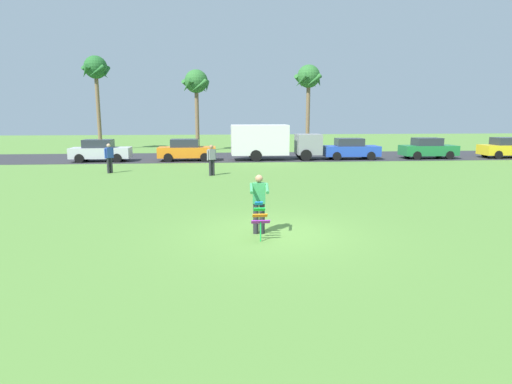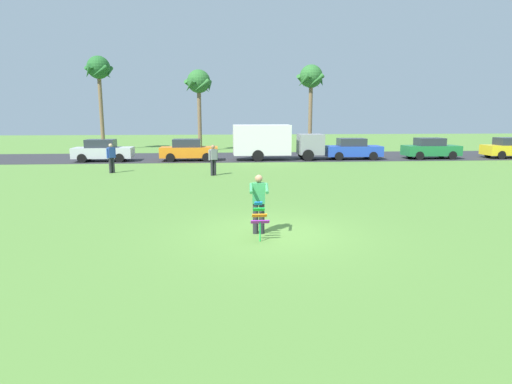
{
  "view_description": "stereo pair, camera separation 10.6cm",
  "coord_description": "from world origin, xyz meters",
  "px_view_note": "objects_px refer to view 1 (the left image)",
  "views": [
    {
      "loc": [
        -1.55,
        -12.11,
        3.46
      ],
      "look_at": [
        -0.42,
        1.03,
        1.05
      ],
      "focal_mm": 30.27,
      "sensor_mm": 36.0,
      "label": 1
    },
    {
      "loc": [
        -1.44,
        -12.12,
        3.46
      ],
      "look_at": [
        -0.42,
        1.03,
        1.05
      ],
      "focal_mm": 30.27,
      "sensor_mm": 36.0,
      "label": 2
    }
  ],
  "objects_px": {
    "parked_car_yellow": "(507,148)",
    "person_walker_near": "(109,157)",
    "person_kite_flyer": "(259,202)",
    "person_walker_far": "(212,159)",
    "palm_tree_centre_far": "(309,80)",
    "palm_tree_right_near": "(196,84)",
    "parked_car_green": "(428,149)",
    "parked_truck_grey_van": "(270,141)",
    "kite_held": "(260,216)",
    "parked_car_blue": "(351,149)",
    "parked_car_orange": "(187,150)",
    "parked_car_silver": "(100,151)",
    "palm_tree_left_near": "(96,71)"
  },
  "relations": [
    {
      "from": "parked_car_silver",
      "to": "parked_car_orange",
      "type": "relative_size",
      "value": 1.0
    },
    {
      "from": "person_kite_flyer",
      "to": "parked_car_silver",
      "type": "relative_size",
      "value": 0.41
    },
    {
      "from": "kite_held",
      "to": "palm_tree_centre_far",
      "type": "distance_m",
      "value": 30.33
    },
    {
      "from": "person_kite_flyer",
      "to": "kite_held",
      "type": "xyz_separation_m",
      "value": [
        -0.03,
        -0.61,
        -0.28
      ]
    },
    {
      "from": "parked_car_orange",
      "to": "palm_tree_centre_far",
      "type": "bearing_deg",
      "value": 37.39
    },
    {
      "from": "person_kite_flyer",
      "to": "kite_held",
      "type": "height_order",
      "value": "person_kite_flyer"
    },
    {
      "from": "person_walker_far",
      "to": "palm_tree_right_near",
      "type": "bearing_deg",
      "value": 95.39
    },
    {
      "from": "kite_held",
      "to": "palm_tree_right_near",
      "type": "bearing_deg",
      "value": 96.0
    },
    {
      "from": "kite_held",
      "to": "palm_tree_right_near",
      "type": "relative_size",
      "value": 0.14
    },
    {
      "from": "kite_held",
      "to": "person_walker_far",
      "type": "bearing_deg",
      "value": 96.79
    },
    {
      "from": "parked_car_yellow",
      "to": "palm_tree_left_near",
      "type": "bearing_deg",
      "value": 163.26
    },
    {
      "from": "parked_car_green",
      "to": "palm_tree_centre_far",
      "type": "xyz_separation_m",
      "value": [
        -7.81,
        8.2,
        5.73
      ]
    },
    {
      "from": "person_kite_flyer",
      "to": "parked_car_yellow",
      "type": "xyz_separation_m",
      "value": [
        21.51,
        20.06,
        -0.18
      ]
    },
    {
      "from": "parked_car_yellow",
      "to": "parked_car_green",
      "type": "bearing_deg",
      "value": -180.0
    },
    {
      "from": "parked_car_blue",
      "to": "person_walker_near",
      "type": "xyz_separation_m",
      "value": [
        -16.4,
        -6.41,
        0.16
      ]
    },
    {
      "from": "parked_car_green",
      "to": "palm_tree_left_near",
      "type": "xyz_separation_m",
      "value": [
        -27.4,
        10.2,
        6.5
      ]
    },
    {
      "from": "parked_car_orange",
      "to": "palm_tree_right_near",
      "type": "bearing_deg",
      "value": 87.08
    },
    {
      "from": "parked_car_orange",
      "to": "palm_tree_right_near",
      "type": "xyz_separation_m",
      "value": [
        0.43,
        8.37,
        5.27
      ]
    },
    {
      "from": "parked_car_green",
      "to": "person_walker_far",
      "type": "distance_m",
      "value": 18.38
    },
    {
      "from": "parked_car_green",
      "to": "parked_truck_grey_van",
      "type": "bearing_deg",
      "value": 180.0
    },
    {
      "from": "parked_car_blue",
      "to": "palm_tree_left_near",
      "type": "xyz_separation_m",
      "value": [
        -21.26,
        10.2,
        6.5
      ]
    },
    {
      "from": "parked_car_yellow",
      "to": "person_walker_near",
      "type": "height_order",
      "value": "person_walker_near"
    },
    {
      "from": "kite_held",
      "to": "parked_car_silver",
      "type": "bearing_deg",
      "value": 115.1
    },
    {
      "from": "palm_tree_centre_far",
      "to": "person_walker_far",
      "type": "relative_size",
      "value": 4.55
    },
    {
      "from": "parked_car_green",
      "to": "palm_tree_right_near",
      "type": "distance_m",
      "value": 20.63
    },
    {
      "from": "person_kite_flyer",
      "to": "palm_tree_left_near",
      "type": "height_order",
      "value": "palm_tree_left_near"
    },
    {
      "from": "kite_held",
      "to": "person_walker_far",
      "type": "distance_m",
      "value": 12.83
    },
    {
      "from": "parked_car_silver",
      "to": "person_kite_flyer",
      "type": "bearing_deg",
      "value": -64.16
    },
    {
      "from": "kite_held",
      "to": "person_walker_far",
      "type": "relative_size",
      "value": 0.59
    },
    {
      "from": "person_kite_flyer",
      "to": "person_walker_far",
      "type": "xyz_separation_m",
      "value": [
        -1.55,
        12.12,
        -0.02
      ]
    },
    {
      "from": "parked_car_orange",
      "to": "parked_car_silver",
      "type": "bearing_deg",
      "value": -180.0
    },
    {
      "from": "parked_car_silver",
      "to": "parked_car_green",
      "type": "distance_m",
      "value": 24.74
    },
    {
      "from": "kite_held",
      "to": "person_walker_far",
      "type": "height_order",
      "value": "person_walker_far"
    },
    {
      "from": "kite_held",
      "to": "palm_tree_centre_far",
      "type": "xyz_separation_m",
      "value": [
        7.25,
        28.87,
        5.84
      ]
    },
    {
      "from": "parked_car_yellow",
      "to": "palm_tree_centre_far",
      "type": "bearing_deg",
      "value": 150.17
    },
    {
      "from": "parked_car_green",
      "to": "person_walker_far",
      "type": "height_order",
      "value": "person_walker_far"
    },
    {
      "from": "parked_car_silver",
      "to": "parked_car_blue",
      "type": "xyz_separation_m",
      "value": [
        18.6,
        0.0,
        0.0
      ]
    },
    {
      "from": "palm_tree_centre_far",
      "to": "palm_tree_left_near",
      "type": "bearing_deg",
      "value": 174.18
    },
    {
      "from": "palm_tree_right_near",
      "to": "palm_tree_centre_far",
      "type": "height_order",
      "value": "palm_tree_centre_far"
    },
    {
      "from": "parked_car_orange",
      "to": "parked_car_yellow",
      "type": "height_order",
      "value": "same"
    },
    {
      "from": "parked_car_blue",
      "to": "parked_car_yellow",
      "type": "xyz_separation_m",
      "value": [
        12.63,
        -0.0,
        0.0
      ]
    },
    {
      "from": "kite_held",
      "to": "person_walker_far",
      "type": "xyz_separation_m",
      "value": [
        -1.52,
        12.73,
        0.27
      ]
    },
    {
      "from": "parked_truck_grey_van",
      "to": "person_walker_far",
      "type": "xyz_separation_m",
      "value": [
        -4.27,
        -7.94,
        -0.48
      ]
    },
    {
      "from": "person_kite_flyer",
      "to": "parked_car_green",
      "type": "height_order",
      "value": "person_kite_flyer"
    },
    {
      "from": "person_walker_far",
      "to": "palm_tree_left_near",
      "type": "bearing_deg",
      "value": 120.85
    },
    {
      "from": "person_kite_flyer",
      "to": "palm_tree_right_near",
      "type": "xyz_separation_m",
      "value": [
        -3.08,
        28.43,
        5.09
      ]
    },
    {
      "from": "person_kite_flyer",
      "to": "parked_car_orange",
      "type": "distance_m",
      "value": 20.36
    },
    {
      "from": "person_walker_near",
      "to": "person_walker_far",
      "type": "bearing_deg",
      "value": -14.34
    },
    {
      "from": "palm_tree_centre_far",
      "to": "parked_car_green",
      "type": "bearing_deg",
      "value": -46.39
    },
    {
      "from": "parked_car_yellow",
      "to": "palm_tree_centre_far",
      "type": "distance_m",
      "value": 17.45
    }
  ]
}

